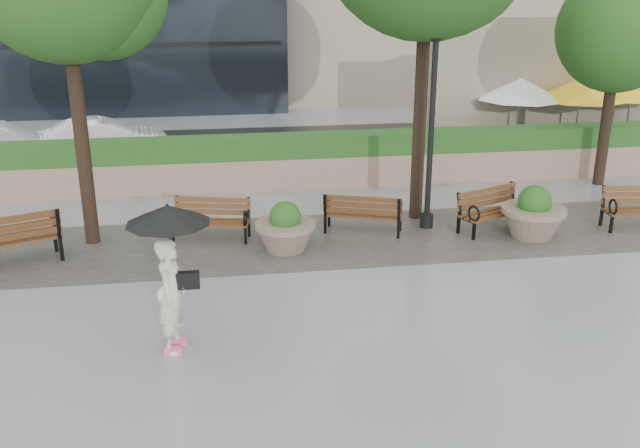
{
  "coord_description": "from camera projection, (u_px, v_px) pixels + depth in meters",
  "views": [
    {
      "loc": [
        -1.96,
        -10.61,
        5.24
      ],
      "look_at": [
        -0.2,
        0.93,
        1.1
      ],
      "focal_mm": 40.0,
      "sensor_mm": 36.0,
      "label": 1
    }
  ],
  "objects": [
    {
      "name": "patio_umb_white",
      "position": [
        520.0,
        89.0,
        20.84
      ],
      "size": [
        2.5,
        2.5,
        2.3
      ],
      "color": "black",
      "rests_on": "ground"
    },
    {
      "name": "planter_right",
      "position": [
        533.0,
        217.0,
        14.78
      ],
      "size": [
        1.33,
        1.33,
        1.11
      ],
      "color": "#7F6B56",
      "rests_on": "ground"
    },
    {
      "name": "cobble_strip",
      "position": [
        315.0,
        240.0,
        14.71
      ],
      "size": [
        28.0,
        3.2,
        0.01
      ],
      "primitive_type": "cube",
      "color": "#383330",
      "rests_on": "ground"
    },
    {
      "name": "patio_umb_yellow_b",
      "position": [
        632.0,
        88.0,
        21.17
      ],
      "size": [
        2.5,
        2.5,
        2.3
      ],
      "color": "black",
      "rests_on": "ground"
    },
    {
      "name": "patio_umb_yellow_a",
      "position": [
        581.0,
        90.0,
        20.81
      ],
      "size": [
        2.5,
        2.5,
        2.3
      ],
      "color": "black",
      "rests_on": "ground"
    },
    {
      "name": "cafe_hedge",
      "position": [
        602.0,
        150.0,
        20.31
      ],
      "size": [
        8.0,
        0.5,
        0.9
      ],
      "primitive_type": "cube",
      "color": "#1F4F1A",
      "rests_on": "ground"
    },
    {
      "name": "ground",
      "position": [
        340.0,
        304.0,
        11.92
      ],
      "size": [
        100.0,
        100.0,
        0.0
      ],
      "primitive_type": "plane",
      "color": "gray",
      "rests_on": "ground"
    },
    {
      "name": "asphalt_street",
      "position": [
        278.0,
        150.0,
        22.16
      ],
      "size": [
        40.0,
        7.0,
        0.0
      ],
      "primitive_type": "cube",
      "color": "black",
      "rests_on": "ground"
    },
    {
      "name": "bench_3",
      "position": [
        493.0,
        218.0,
        15.23
      ],
      "size": [
        1.76,
        1.26,
        0.89
      ],
      "rotation": [
        0.0,
        0.0,
        0.41
      ],
      "color": "brown",
      "rests_on": "ground"
    },
    {
      "name": "bench_0",
      "position": [
        7.0,
        250.0,
        13.34
      ],
      "size": [
        2.09,
        1.45,
        1.05
      ],
      "rotation": [
        0.0,
        0.0,
        3.53
      ],
      "color": "brown",
      "rests_on": "ground"
    },
    {
      "name": "tree_2",
      "position": [
        622.0,
        35.0,
        17.46
      ],
      "size": [
        3.14,
        2.99,
        5.38
      ],
      "color": "black",
      "rests_on": "ground"
    },
    {
      "name": "hedge_wall",
      "position": [
        292.0,
        161.0,
        18.22
      ],
      "size": [
        24.0,
        0.8,
        1.35
      ],
      "color": "#9C7B65",
      "rests_on": "ground"
    },
    {
      "name": "bench_1",
      "position": [
        211.0,
        228.0,
        14.68
      ],
      "size": [
        1.67,
        0.96,
        0.85
      ],
      "rotation": [
        0.0,
        0.0,
        -0.22
      ],
      "color": "brown",
      "rests_on": "ground"
    },
    {
      "name": "pedestrian",
      "position": [
        171.0,
        264.0,
        10.07
      ],
      "size": [
        1.2,
        1.2,
        2.2
      ],
      "rotation": [
        0.0,
        0.0,
        1.28
      ],
      "color": "beige",
      "rests_on": "ground"
    },
    {
      "name": "planter_left",
      "position": [
        285.0,
        232.0,
        14.07
      ],
      "size": [
        1.21,
        1.21,
        1.01
      ],
      "color": "#7F6B56",
      "rests_on": "ground"
    },
    {
      "name": "car_right",
      "position": [
        103.0,
        140.0,
        20.68
      ],
      "size": [
        3.94,
        1.95,
        1.24
      ],
      "primitive_type": "imported",
      "rotation": [
        0.0,
        0.0,
        1.74
      ],
      "color": "white",
      "rests_on": "ground"
    },
    {
      "name": "bench_2",
      "position": [
        363.0,
        221.0,
        15.07
      ],
      "size": [
        1.73,
        1.16,
        0.87
      ],
      "rotation": [
        0.0,
        0.0,
        2.8
      ],
      "color": "brown",
      "rests_on": "ground"
    },
    {
      "name": "cafe_wall",
      "position": [
        587.0,
        83.0,
        21.91
      ],
      "size": [
        10.0,
        0.6,
        4.0
      ],
      "primitive_type": "cube",
      "color": "tan",
      "rests_on": "ground"
    },
    {
      "name": "lamppost",
      "position": [
        430.0,
        145.0,
        14.87
      ],
      "size": [
        0.28,
        0.28,
        4.14
      ],
      "color": "black",
      "rests_on": "ground"
    }
  ]
}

